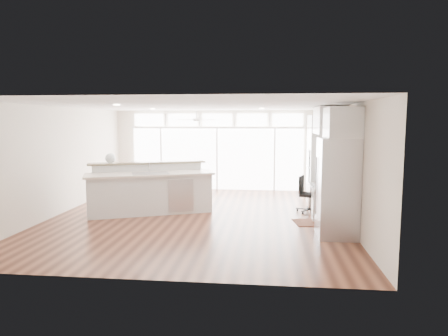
# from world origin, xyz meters

# --- Properties ---
(floor) EXTENTS (7.00, 8.00, 0.02)m
(floor) POSITION_xyz_m (0.00, 0.00, -0.01)
(floor) COLOR #462115
(floor) RESTS_ON ground
(ceiling) EXTENTS (7.00, 8.00, 0.02)m
(ceiling) POSITION_xyz_m (0.00, 0.00, 2.70)
(ceiling) COLOR white
(ceiling) RESTS_ON wall_back
(wall_back) EXTENTS (7.00, 0.04, 2.70)m
(wall_back) POSITION_xyz_m (0.00, 4.00, 1.35)
(wall_back) COLOR silver
(wall_back) RESTS_ON floor
(wall_front) EXTENTS (7.00, 0.04, 2.70)m
(wall_front) POSITION_xyz_m (0.00, -4.00, 1.35)
(wall_front) COLOR silver
(wall_front) RESTS_ON floor
(wall_left) EXTENTS (0.04, 8.00, 2.70)m
(wall_left) POSITION_xyz_m (-3.50, 0.00, 1.35)
(wall_left) COLOR silver
(wall_left) RESTS_ON floor
(wall_right) EXTENTS (0.04, 8.00, 2.70)m
(wall_right) POSITION_xyz_m (3.50, 0.00, 1.35)
(wall_right) COLOR silver
(wall_right) RESTS_ON floor
(glass_wall) EXTENTS (5.80, 0.06, 2.08)m
(glass_wall) POSITION_xyz_m (0.00, 3.94, 1.05)
(glass_wall) COLOR white
(glass_wall) RESTS_ON wall_back
(transom_row) EXTENTS (5.90, 0.06, 0.40)m
(transom_row) POSITION_xyz_m (0.00, 3.94, 2.38)
(transom_row) COLOR white
(transom_row) RESTS_ON wall_back
(desk_window) EXTENTS (0.04, 0.85, 0.85)m
(desk_window) POSITION_xyz_m (3.46, 0.30, 1.55)
(desk_window) COLOR white
(desk_window) RESTS_ON wall_right
(ceiling_fan) EXTENTS (1.16, 1.16, 0.32)m
(ceiling_fan) POSITION_xyz_m (-0.50, 2.80, 2.48)
(ceiling_fan) COLOR silver
(ceiling_fan) RESTS_ON ceiling
(recessed_lights) EXTENTS (3.40, 3.00, 0.02)m
(recessed_lights) POSITION_xyz_m (0.00, 0.20, 2.68)
(recessed_lights) COLOR white
(recessed_lights) RESTS_ON ceiling
(oven_cabinet) EXTENTS (0.64, 1.20, 2.50)m
(oven_cabinet) POSITION_xyz_m (3.17, 1.80, 1.25)
(oven_cabinet) COLOR silver
(oven_cabinet) RESTS_ON floor
(desk_nook) EXTENTS (0.72, 1.30, 0.76)m
(desk_nook) POSITION_xyz_m (3.13, 0.30, 0.38)
(desk_nook) COLOR silver
(desk_nook) RESTS_ON floor
(upper_cabinets) EXTENTS (0.64, 1.30, 0.64)m
(upper_cabinets) POSITION_xyz_m (3.17, 0.30, 2.35)
(upper_cabinets) COLOR silver
(upper_cabinets) RESTS_ON wall_right
(refrigerator) EXTENTS (0.76, 0.90, 2.00)m
(refrigerator) POSITION_xyz_m (3.11, -1.35, 1.00)
(refrigerator) COLOR #B3B2B7
(refrigerator) RESTS_ON floor
(fridge_cabinet) EXTENTS (0.64, 0.90, 0.60)m
(fridge_cabinet) POSITION_xyz_m (3.17, -1.35, 2.30)
(fridge_cabinet) COLOR silver
(fridge_cabinet) RESTS_ON wall_right
(framed_photos) EXTENTS (0.06, 0.22, 0.80)m
(framed_photos) POSITION_xyz_m (3.46, 0.92, 1.40)
(framed_photos) COLOR black
(framed_photos) RESTS_ON wall_right
(kitchen_island) EXTENTS (3.40, 2.32, 1.26)m
(kitchen_island) POSITION_xyz_m (-1.26, 0.25, 0.63)
(kitchen_island) COLOR silver
(kitchen_island) RESTS_ON floor
(rug) EXTENTS (1.07, 0.85, 0.01)m
(rug) POSITION_xyz_m (2.82, -0.31, 0.01)
(rug) COLOR #381A12
(rug) RESTS_ON floor
(office_chair) EXTENTS (0.59, 0.57, 0.92)m
(office_chair) POSITION_xyz_m (2.78, 0.77, 0.46)
(office_chair) COLOR black
(office_chair) RESTS_ON floor
(fishbowl) EXTENTS (0.35, 0.35, 0.26)m
(fishbowl) POSITION_xyz_m (-2.29, 0.26, 1.39)
(fishbowl) COLOR white
(fishbowl) RESTS_ON kitchen_island
(monitor) EXTENTS (0.10, 0.53, 0.44)m
(monitor) POSITION_xyz_m (3.05, 0.30, 0.98)
(monitor) COLOR black
(monitor) RESTS_ON desk_nook
(keyboard) EXTENTS (0.17, 0.36, 0.02)m
(keyboard) POSITION_xyz_m (2.88, 0.30, 0.77)
(keyboard) COLOR silver
(keyboard) RESTS_ON desk_nook
(potted_plant) EXTENTS (0.34, 0.37, 0.26)m
(potted_plant) POSITION_xyz_m (3.17, 1.80, 2.63)
(potted_plant) COLOR #2E4F21
(potted_plant) RESTS_ON oven_cabinet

